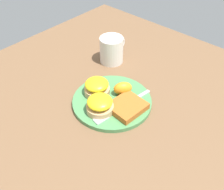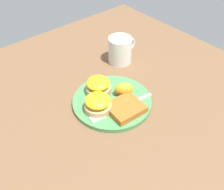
{
  "view_description": "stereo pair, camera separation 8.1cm",
  "coord_description": "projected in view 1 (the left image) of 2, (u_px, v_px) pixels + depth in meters",
  "views": [
    {
      "loc": [
        -0.45,
        -0.41,
        0.58
      ],
      "look_at": [
        0.0,
        0.0,
        0.03
      ],
      "focal_mm": 42.0,
      "sensor_mm": 36.0,
      "label": 1
    },
    {
      "loc": [
        -0.39,
        -0.46,
        0.58
      ],
      "look_at": [
        0.0,
        0.0,
        0.03
      ],
      "focal_mm": 42.0,
      "sensor_mm": 36.0,
      "label": 2
    }
  ],
  "objects": [
    {
      "name": "fork",
      "position": [
        120.0,
        108.0,
        0.8
      ],
      "size": [
        0.22,
        0.05,
        0.0
      ],
      "color": "silver",
      "rests_on": "plate"
    },
    {
      "name": "orange_wedge",
      "position": [
        123.0,
        88.0,
        0.84
      ],
      "size": [
        0.07,
        0.06,
        0.04
      ],
      "primitive_type": "ellipsoid",
      "rotation": [
        0.0,
        0.0,
        2.52
      ],
      "color": "orange",
      "rests_on": "plate"
    },
    {
      "name": "ground_plane",
      "position": [
        112.0,
        103.0,
        0.84
      ],
      "size": [
        1.1,
        1.1,
        0.0
      ],
      "primitive_type": "plane",
      "color": "brown"
    },
    {
      "name": "sandwich_benedict_right",
      "position": [
        100.0,
        105.0,
        0.77
      ],
      "size": [
        0.08,
        0.08,
        0.05
      ],
      "color": "tan",
      "rests_on": "plate"
    },
    {
      "name": "cup",
      "position": [
        112.0,
        50.0,
        0.98
      ],
      "size": [
        0.12,
        0.09,
        0.1
      ],
      "color": "silver",
      "rests_on": "ground_plane"
    },
    {
      "name": "plate",
      "position": [
        112.0,
        101.0,
        0.83
      ],
      "size": [
        0.25,
        0.25,
        0.01
      ],
      "primitive_type": "cylinder",
      "color": "#47844C",
      "rests_on": "ground_plane"
    },
    {
      "name": "hashbrown_patty",
      "position": [
        126.0,
        107.0,
        0.79
      ],
      "size": [
        0.11,
        0.1,
        0.02
      ],
      "primitive_type": "cube",
      "rotation": [
        0.0,
        0.0,
        -0.08
      ],
      "color": "#AA5A21",
      "rests_on": "plate"
    },
    {
      "name": "sandwich_benedict_left",
      "position": [
        97.0,
        87.0,
        0.84
      ],
      "size": [
        0.08,
        0.08,
        0.05
      ],
      "color": "tan",
      "rests_on": "plate"
    }
  ]
}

